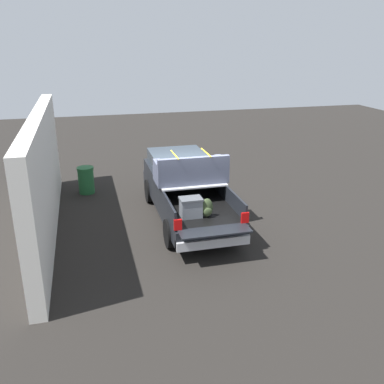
% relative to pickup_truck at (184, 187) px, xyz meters
% --- Properties ---
extents(ground_plane, '(40.00, 40.00, 0.00)m').
position_rel_pickup_truck_xyz_m(ground_plane, '(-0.34, -0.00, -0.95)').
color(ground_plane, black).
extents(pickup_truck, '(6.05, 2.08, 2.23)m').
position_rel_pickup_truck_xyz_m(pickup_truck, '(0.00, 0.00, 0.00)').
color(pickup_truck, black).
rests_on(pickup_truck, ground_plane).
extents(building_facade, '(9.01, 0.36, 3.42)m').
position_rel_pickup_truck_xyz_m(building_facade, '(-0.18, 4.12, 0.76)').
color(building_facade, silver).
rests_on(building_facade, ground_plane).
extents(trash_can, '(0.60, 0.60, 0.98)m').
position_rel_pickup_truck_xyz_m(trash_can, '(2.87, 2.99, -0.46)').
color(trash_can, '#1E592D').
rests_on(trash_can, ground_plane).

